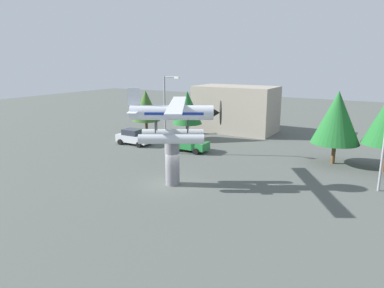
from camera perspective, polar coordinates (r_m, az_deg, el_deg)
The scene contains 10 objects.
ground_plane at distance 27.99m, azimuth -3.12°, elevation -6.48°, with size 140.00×140.00×0.00m, color #515651.
display_pedestal at distance 27.45m, azimuth -3.17°, elevation -3.03°, with size 1.10×1.10×3.50m, color slate.
floatplane_monument at distance 26.67m, azimuth -2.98°, elevation 4.03°, with size 7.06×9.57×4.00m.
car_near_silver at distance 41.16m, azimuth -9.34°, elevation 1.13°, with size 4.20×2.02×1.76m.
car_mid_green at distance 37.68m, azimuth -0.57°, elevation 0.17°, with size 4.20×2.02×1.76m.
streetlight_primary at distance 35.99m, azimuth -4.14°, elevation 5.56°, with size 1.84×0.28×7.96m.
storefront_building at distance 48.25m, azimuth 7.01°, elevation 5.61°, with size 10.58×5.99×6.08m, color #9E9384.
tree_west at distance 47.07m, azimuth -7.41°, elevation 6.10°, with size 3.58×3.58×5.62m.
tree_east at distance 42.73m, azimuth -0.77°, elevation 5.86°, with size 3.53×3.53×5.87m.
tree_center_back at distance 35.04m, azimuth 22.25°, elevation 3.97°, with size 4.36×4.36×6.80m.
Camera 1 is at (14.57, -21.93, 9.51)m, focal length 33.21 mm.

